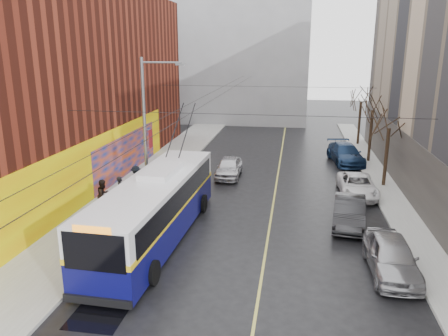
# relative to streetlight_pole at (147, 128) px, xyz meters

# --- Properties ---
(ground) EXTENTS (140.00, 140.00, 0.00)m
(ground) POSITION_rel_streetlight_pole_xyz_m (6.14, -10.00, -4.85)
(ground) COLOR black
(ground) RESTS_ON ground
(sidewalk_left) EXTENTS (4.00, 60.00, 0.15)m
(sidewalk_left) POSITION_rel_streetlight_pole_xyz_m (-1.86, 2.00, -4.77)
(sidewalk_left) COLOR gray
(sidewalk_left) RESTS_ON ground
(sidewalk_right) EXTENTS (2.00, 60.00, 0.15)m
(sidewalk_right) POSITION_rel_streetlight_pole_xyz_m (15.14, 2.00, -4.77)
(sidewalk_right) COLOR gray
(sidewalk_right) RESTS_ON ground
(lane_line) EXTENTS (0.12, 50.00, 0.01)m
(lane_line) POSITION_rel_streetlight_pole_xyz_m (7.64, 4.00, -4.84)
(lane_line) COLOR #BFB74C
(lane_line) RESTS_ON ground
(building_left) EXTENTS (12.11, 36.00, 14.00)m
(building_left) POSITION_rel_streetlight_pole_xyz_m (-9.85, 3.99, 2.14)
(building_left) COLOR #531B10
(building_left) RESTS_ON ground
(building_far) EXTENTS (20.50, 12.10, 18.00)m
(building_far) POSITION_rel_streetlight_pole_xyz_m (0.14, 34.99, 4.17)
(building_far) COLOR gray
(building_far) RESTS_ON ground
(streetlight_pole) EXTENTS (2.65, 0.60, 9.00)m
(streetlight_pole) POSITION_rel_streetlight_pole_xyz_m (0.00, 0.00, 0.00)
(streetlight_pole) COLOR slate
(streetlight_pole) RESTS_ON ground
(catenary_wires) EXTENTS (18.00, 60.00, 0.22)m
(catenary_wires) POSITION_rel_streetlight_pole_xyz_m (3.60, 4.77, 1.40)
(catenary_wires) COLOR black
(tree_near) EXTENTS (3.20, 3.20, 6.40)m
(tree_near) POSITION_rel_streetlight_pole_xyz_m (15.14, 6.00, 0.13)
(tree_near) COLOR black
(tree_near) RESTS_ON ground
(tree_mid) EXTENTS (3.20, 3.20, 6.68)m
(tree_mid) POSITION_rel_streetlight_pole_xyz_m (15.14, 13.00, 0.41)
(tree_mid) COLOR black
(tree_mid) RESTS_ON ground
(tree_far) EXTENTS (3.20, 3.20, 6.57)m
(tree_far) POSITION_rel_streetlight_pole_xyz_m (15.14, 20.00, 0.30)
(tree_far) COLOR black
(tree_far) RESTS_ON ground
(puddle) EXTENTS (1.98, 2.75, 0.01)m
(puddle) POSITION_rel_streetlight_pole_xyz_m (1.93, -11.43, -4.84)
(puddle) COLOR black
(puddle) RESTS_ON ground
(pigeons_flying) EXTENTS (1.34, 3.55, 2.62)m
(pigeons_flying) POSITION_rel_streetlight_pole_xyz_m (3.13, 0.61, 2.39)
(pigeons_flying) COLOR slate
(trolleybus) EXTENTS (3.44, 13.21, 6.21)m
(trolleybus) POSITION_rel_streetlight_pole_xyz_m (2.00, -5.00, -3.12)
(trolleybus) COLOR #090949
(trolleybus) RESTS_ON ground
(parked_car_a) EXTENTS (2.03, 4.83, 1.63)m
(parked_car_a) POSITION_rel_streetlight_pole_xyz_m (13.14, -6.76, -4.03)
(parked_car_a) COLOR #A2A3A7
(parked_car_a) RESTS_ON ground
(parked_car_b) EXTENTS (2.17, 4.89, 1.56)m
(parked_car_b) POSITION_rel_streetlight_pole_xyz_m (11.94, -1.50, -4.07)
(parked_car_b) COLOR #252628
(parked_car_b) RESTS_ON ground
(parked_car_c) EXTENTS (2.41, 5.02, 1.38)m
(parked_car_c) POSITION_rel_streetlight_pole_xyz_m (13.04, 3.85, -4.16)
(parked_car_c) COLOR white
(parked_car_c) RESTS_ON ground
(parked_car_d) EXTENTS (3.18, 5.93, 1.63)m
(parked_car_d) POSITION_rel_streetlight_pole_xyz_m (13.14, 12.41, -4.03)
(parked_car_d) COLOR #162A4D
(parked_car_d) RESTS_ON ground
(following_car) EXTENTS (1.81, 4.43, 1.51)m
(following_car) POSITION_rel_streetlight_pole_xyz_m (3.96, 6.76, -4.09)
(following_car) COLOR silver
(following_car) RESTS_ON ground
(pedestrian_a) EXTENTS (0.55, 0.73, 1.82)m
(pedestrian_a) POSITION_rel_streetlight_pole_xyz_m (-1.58, -0.84, -3.79)
(pedestrian_a) COLOR black
(pedestrian_a) RESTS_ON sidewalk_left
(pedestrian_b) EXTENTS (0.92, 1.07, 1.93)m
(pedestrian_b) POSITION_rel_streetlight_pole_xyz_m (-2.19, -1.96, -3.73)
(pedestrian_b) COLOR black
(pedestrian_b) RESTS_ON sidewalk_left
(pedestrian_c) EXTENTS (1.34, 1.39, 1.90)m
(pedestrian_c) POSITION_rel_streetlight_pole_xyz_m (-1.40, 1.36, -3.74)
(pedestrian_c) COLOR black
(pedestrian_c) RESTS_ON sidewalk_left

